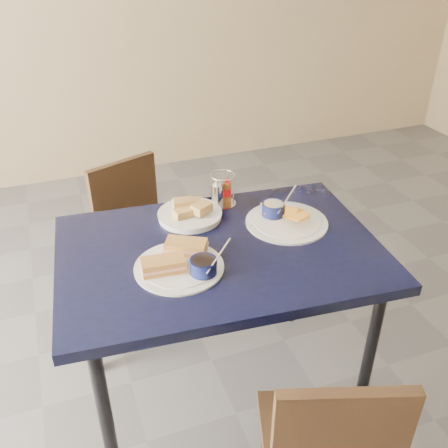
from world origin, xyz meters
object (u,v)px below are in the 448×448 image
object	(u,v)px
plantain_plate	(283,217)
chair_far	(141,225)
chair_near	(335,444)
condiment_caddy	(221,192)
dining_table	(220,264)
sandwich_plate	(182,262)
bread_basket	(190,213)

from	to	relation	value
plantain_plate	chair_far	bearing A→B (deg)	123.36
chair_near	condiment_caddy	world-z (taller)	condiment_caddy
chair_near	dining_table	bearing A→B (deg)	100.77
plantain_plate	condiment_caddy	bearing A→B (deg)	130.12
dining_table	chair_far	bearing A→B (deg)	101.15
sandwich_plate	condiment_caddy	world-z (taller)	condiment_caddy
chair_near	condiment_caddy	bearing A→B (deg)	90.49
chair_near	plantain_plate	xyz separation A→B (m)	(0.17, 0.73, 0.33)
plantain_plate	condiment_caddy	size ratio (longest dim) A/B	2.31
chair_far	plantain_plate	xyz separation A→B (m)	(0.44, -0.67, 0.33)
chair_near	sandwich_plate	bearing A→B (deg)	115.95
bread_basket	condiment_caddy	bearing A→B (deg)	21.40
dining_table	chair_near	world-z (taller)	chair_near
chair_far	condiment_caddy	world-z (taller)	condiment_caddy
chair_near	condiment_caddy	xyz separation A→B (m)	(-0.01, 0.94, 0.36)
dining_table	bread_basket	distance (m)	0.26
chair_near	sandwich_plate	distance (m)	0.72
dining_table	chair_far	distance (m)	0.81
chair_far	plantain_plate	size ratio (longest dim) A/B	2.43
plantain_plate	condiment_caddy	world-z (taller)	condiment_caddy
chair_near	chair_far	bearing A→B (deg)	100.98
bread_basket	condiment_caddy	distance (m)	0.17
dining_table	chair_near	xyz separation A→B (m)	(0.12, -0.64, -0.24)
dining_table	chair_far	size ratio (longest dim) A/B	1.57
chair_far	plantain_plate	distance (m)	0.86
sandwich_plate	plantain_plate	world-z (taller)	same
plantain_plate	sandwich_plate	bearing A→B (deg)	-161.11
sandwich_plate	bread_basket	bearing A→B (deg)	68.05
chair_near	plantain_plate	bearing A→B (deg)	77.14
chair_near	bread_basket	world-z (taller)	bread_basket
dining_table	sandwich_plate	distance (m)	0.20
sandwich_plate	plantain_plate	size ratio (longest dim) A/B	1.00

